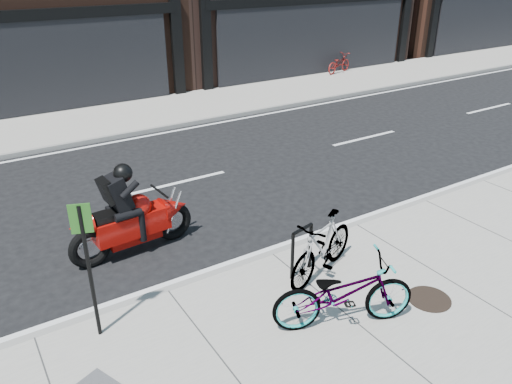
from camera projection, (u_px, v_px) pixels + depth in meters
ground at (219, 216)px, 10.43m from camera, size 120.00×120.00×0.00m
sidewalk_near at (400, 362)px, 6.58m from camera, size 60.00×6.00×0.13m
sidewalk_far at (106, 120)px, 16.32m from camera, size 60.00×3.50×0.13m
bike_rack at (302, 247)px, 8.12m from camera, size 0.50×0.17×0.86m
bicycle_front at (344, 293)px, 6.96m from camera, size 2.16×1.42×1.07m
bicycle_rear at (322, 247)px, 8.06m from camera, size 1.85×1.07×1.07m
motorcycle at (137, 216)px, 8.92m from camera, size 2.36×0.59×1.76m
bicycle_far at (339, 63)px, 22.37m from camera, size 1.70×0.98×0.85m
manhole_cover at (429, 299)px, 7.68m from camera, size 0.87×0.87×0.02m
sign_post at (88, 260)px, 6.47m from camera, size 0.26×0.11×2.03m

